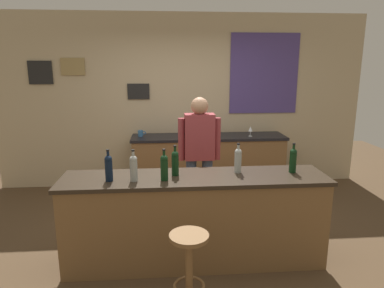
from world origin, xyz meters
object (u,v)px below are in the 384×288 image
(bartender, at_px, (199,153))
(wine_bottle_d, at_px, (175,162))
(wine_bottle_a, at_px, (109,167))
(wine_bottle_f, at_px, (293,159))
(wine_glass_b, at_px, (250,129))
(wine_glass_a, at_px, (193,128))
(coffee_mug, at_px, (141,133))
(bar_stool, at_px, (189,259))
(wine_bottle_c, at_px, (164,166))
(wine_bottle_b, at_px, (134,167))
(wine_bottle_e, at_px, (238,159))

(bartender, height_order, wine_bottle_d, bartender)
(wine_bottle_a, xyz_separation_m, wine_bottle_f, (1.83, 0.12, 0.00))
(wine_bottle_d, relative_size, wine_glass_b, 1.97)
(wine_glass_a, xyz_separation_m, coffee_mug, (-0.83, -0.02, -0.06))
(wine_bottle_a, xyz_separation_m, coffee_mug, (0.15, 2.17, -0.11))
(bar_stool, xyz_separation_m, wine_bottle_a, (-0.71, 0.67, 0.60))
(wine_bottle_d, height_order, wine_glass_b, wine_bottle_d)
(wine_bottle_c, xyz_separation_m, wine_glass_a, (0.47, 2.22, -0.05))
(wine_bottle_c, distance_m, coffee_mug, 2.23)
(wine_bottle_b, bearing_deg, wine_bottle_f, 5.16)
(wine_bottle_a, bearing_deg, wine_bottle_e, 7.27)
(bartender, xyz_separation_m, coffee_mug, (-0.80, 1.26, 0.01))
(wine_bottle_c, distance_m, wine_bottle_f, 1.31)
(coffee_mug, bearing_deg, wine_bottle_d, -76.99)
(bartender, distance_m, wine_bottle_a, 1.33)
(wine_bottle_b, xyz_separation_m, wine_bottle_c, (0.29, -0.00, 0.00))
(bar_stool, xyz_separation_m, wine_glass_a, (0.28, 2.86, 0.55))
(bartender, bearing_deg, coffee_mug, 122.41)
(wine_bottle_a, relative_size, wine_bottle_c, 1.00)
(coffee_mug, bearing_deg, wine_bottle_b, -87.92)
(wine_bottle_d, distance_m, wine_bottle_e, 0.64)
(coffee_mug, bearing_deg, bartender, -57.59)
(wine_glass_a, xyz_separation_m, wine_glass_b, (0.88, -0.16, 0.00))
(wine_bottle_a, distance_m, coffee_mug, 2.18)
(wine_bottle_e, distance_m, coffee_mug, 2.30)
(wine_bottle_b, relative_size, wine_bottle_f, 1.00)
(bar_stool, bearing_deg, coffee_mug, 101.07)
(wine_bottle_d, xyz_separation_m, wine_glass_b, (1.24, 1.92, -0.05))
(wine_bottle_e, bearing_deg, wine_bottle_c, -166.06)
(bartender, distance_m, wine_glass_b, 1.45)
(wine_bottle_c, bearing_deg, bartender, 65.44)
(bar_stool, distance_m, wine_bottle_e, 1.16)
(wine_bottle_a, bearing_deg, coffee_mug, 85.94)
(wine_bottle_b, distance_m, wine_glass_b, 2.63)
(wine_bottle_c, bearing_deg, bar_stool, -73.63)
(bar_stool, height_order, wine_bottle_a, wine_bottle_a)
(wine_bottle_d, bearing_deg, wine_bottle_c, -126.86)
(wine_bottle_e, xyz_separation_m, wine_glass_b, (0.60, 1.88, -0.05))
(wine_bottle_d, relative_size, wine_bottle_e, 1.00)
(bar_stool, distance_m, wine_bottle_b, 1.00)
(bartender, relative_size, wine_bottle_e, 5.29)
(bartender, xyz_separation_m, wine_bottle_a, (-0.95, -0.92, 0.12))
(wine_bottle_d, relative_size, wine_bottle_f, 1.00)
(wine_bottle_b, bearing_deg, bartender, 52.67)
(wine_bottle_d, relative_size, wine_glass_a, 1.97)
(bartender, height_order, bar_stool, bartender)
(wine_bottle_d, bearing_deg, coffee_mug, 103.01)
(wine_bottle_a, bearing_deg, wine_glass_b, 47.48)
(bartender, height_order, wine_bottle_c, bartender)
(wine_bottle_b, bearing_deg, wine_glass_a, 71.23)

